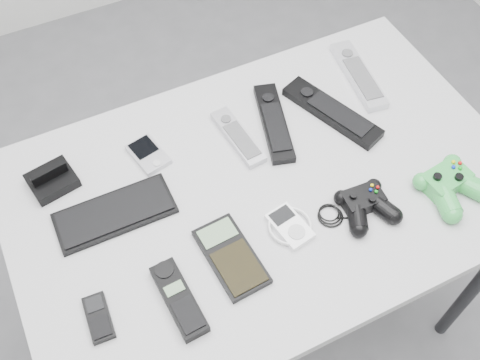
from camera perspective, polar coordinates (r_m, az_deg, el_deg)
name	(u,v)px	position (r m, az deg, el deg)	size (l,w,h in m)	color
floor	(247,316)	(1.92, 0.76, -13.61)	(3.50, 3.50, 0.00)	#5E5E63
desk	(265,201)	(1.31, 2.54, -2.11)	(1.13, 0.73, 0.76)	#AFAFB2
pda_keyboard	(115,213)	(1.23, -12.60, -3.27)	(0.25, 0.11, 0.02)	black
dock_bracket	(51,177)	(1.30, -18.69, 0.30)	(0.10, 0.09, 0.05)	black
pda	(148,154)	(1.31, -9.31, 2.61)	(0.06, 0.10, 0.02)	#AEADB4
remote_silver_a	(238,136)	(1.32, -0.23, 4.44)	(0.05, 0.18, 0.02)	#AEADB4
remote_black_a	(274,122)	(1.35, 3.46, 5.90)	(0.05, 0.24, 0.02)	black
remote_black_b	(332,112)	(1.39, 9.32, 6.88)	(0.06, 0.26, 0.03)	black
remote_silver_b	(358,75)	(1.49, 11.93, 10.44)	(0.05, 0.24, 0.02)	silver
mobile_phone	(99,318)	(1.13, -14.18, -13.39)	(0.04, 0.10, 0.02)	black
cordless_handset	(179,299)	(1.11, -6.23, -11.90)	(0.05, 0.17, 0.03)	black
calculator	(231,256)	(1.15, -0.92, -7.76)	(0.09, 0.18, 0.02)	black
mp3_player	(290,226)	(1.19, 5.09, -4.67)	(0.09, 0.10, 0.02)	white
controller_black	(366,204)	(1.23, 12.66, -2.35)	(0.21, 0.13, 0.04)	black
controller_green	(451,184)	(1.31, 20.63, -0.35)	(0.14, 0.15, 0.05)	#268E2A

